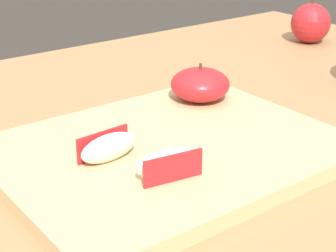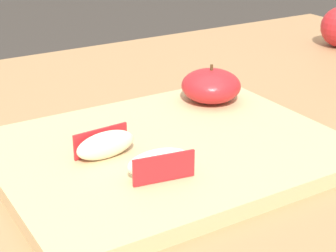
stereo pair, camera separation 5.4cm
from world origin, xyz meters
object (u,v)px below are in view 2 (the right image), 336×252
Objects in this scene: apple_half_skin_up at (211,86)px; apple_wedge_front at (104,145)px; apple_wedge_middle at (160,163)px; cutting_board at (168,151)px.

apple_half_skin_up is 0.20m from apple_wedge_front.
apple_half_skin_up is 0.21m from apple_wedge_middle.
apple_half_skin_up is 1.15× the size of apple_wedge_front.
apple_wedge_middle reaches higher than cutting_board.
apple_wedge_middle is (-0.04, -0.06, 0.02)m from cutting_board.
cutting_board is 0.08m from apple_wedge_middle.
apple_half_skin_up is at bearing 41.71° from apple_wedge_middle.
apple_half_skin_up is at bearing 35.82° from cutting_board.
cutting_board is 0.07m from apple_wedge_front.
apple_wedge_front is at bearing -157.51° from apple_half_skin_up.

